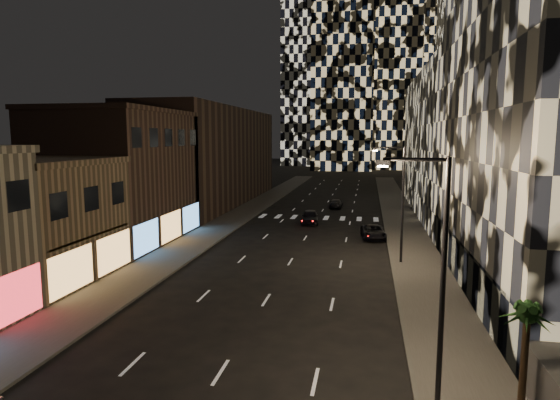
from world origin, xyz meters
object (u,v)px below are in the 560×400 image
at_px(streetlight_far, 400,196).
at_px(car_dark_midlane, 310,217).
at_px(streetlight_near, 437,265).
at_px(palm_tree, 527,321).
at_px(car_dark_rightlane, 373,232).
at_px(car_dark_oncoming, 336,203).

height_order(streetlight_far, car_dark_midlane, streetlight_far).
bearing_deg(streetlight_near, car_dark_midlane, 103.86).
xyz_separation_m(car_dark_midlane, palm_tree, (12.00, -35.65, 2.63)).
xyz_separation_m(streetlight_far, car_dark_midlane, (-8.85, 15.88, -4.57)).
distance_m(car_dark_midlane, car_dark_rightlane, 9.88).
xyz_separation_m(streetlight_far, palm_tree, (3.15, -19.77, -1.94)).
bearing_deg(car_dark_midlane, palm_tree, -77.63).
height_order(streetlight_near, streetlight_far, same).
bearing_deg(car_dark_oncoming, streetlight_far, 104.03).
distance_m(car_dark_oncoming, car_dark_rightlane, 20.33).
bearing_deg(car_dark_oncoming, car_dark_rightlane, 104.90).
xyz_separation_m(car_dark_rightlane, palm_tree, (4.94, -28.75, 2.75)).
bearing_deg(streetlight_far, palm_tree, -80.96).
height_order(car_dark_midlane, car_dark_rightlane, car_dark_midlane).
height_order(streetlight_near, car_dark_midlane, streetlight_near).
xyz_separation_m(car_dark_oncoming, palm_tree, (9.88, -48.47, 2.81)).
distance_m(car_dark_oncoming, palm_tree, 49.55).
bearing_deg(streetlight_near, car_dark_rightlane, 93.53).
distance_m(streetlight_near, car_dark_oncoming, 49.39).
bearing_deg(streetlight_far, car_dark_oncoming, 103.20).
height_order(car_dark_midlane, palm_tree, palm_tree).
height_order(car_dark_rightlane, palm_tree, palm_tree).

